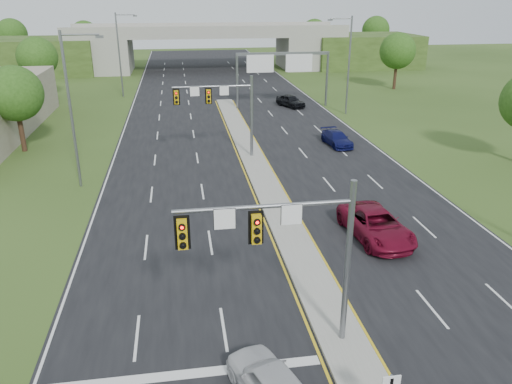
{
  "coord_description": "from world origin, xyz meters",
  "views": [
    {
      "loc": [
        -6.06,
        -15.96,
        13.19
      ],
      "look_at": [
        -2.08,
        9.37,
        3.0
      ],
      "focal_mm": 35.0,
      "sensor_mm": 36.0,
      "label": 1
    }
  ],
  "objects": [
    {
      "name": "signal_mast_near",
      "position": [
        -2.26,
        -0.07,
        4.73
      ],
      "size": [
        6.62,
        0.6,
        7.0
      ],
      "color": "slate",
      "rests_on": "ground"
    },
    {
      "name": "car_far_a",
      "position": [
        4.8,
        8.59,
        0.85
      ],
      "size": [
        3.26,
        6.17,
        1.66
      ],
      "primitive_type": "imported",
      "rotation": [
        0.0,
        0.0,
        0.09
      ],
      "color": "maroon",
      "rests_on": "road"
    },
    {
      "name": "lightpole_l_far",
      "position": [
        -13.3,
        55.0,
        6.1
      ],
      "size": [
        2.85,
        0.25,
        11.0
      ],
      "color": "slate",
      "rests_on": "ground"
    },
    {
      "name": "tree_back_a",
      "position": [
        -38.0,
        94.0,
        5.84
      ],
      "size": [
        6.0,
        6.0,
        8.85
      ],
      "color": "#382316",
      "rests_on": "ground"
    },
    {
      "name": "tree_back_b",
      "position": [
        -24.0,
        94.0,
        5.51
      ],
      "size": [
        5.6,
        5.6,
        8.32
      ],
      "color": "#382316",
      "rests_on": "ground"
    },
    {
      "name": "overpass",
      "position": [
        0.0,
        80.0,
        3.55
      ],
      "size": [
        80.0,
        14.0,
        8.1
      ],
      "color": "gray",
      "rests_on": "ground"
    },
    {
      "name": "road",
      "position": [
        0.0,
        35.0,
        0.01
      ],
      "size": [
        24.0,
        160.0,
        0.02
      ],
      "primitive_type": "cube",
      "color": "black",
      "rests_on": "ground"
    },
    {
      "name": "tree_l_near",
      "position": [
        -20.0,
        30.0,
        5.18
      ],
      "size": [
        4.8,
        4.8,
        7.6
      ],
      "color": "#382316",
      "rests_on": "ground"
    },
    {
      "name": "tree_back_c",
      "position": [
        24.0,
        94.0,
        5.51
      ],
      "size": [
        5.6,
        5.6,
        8.32
      ],
      "color": "#382316",
      "rests_on": "ground"
    },
    {
      "name": "sign_gantry",
      "position": [
        6.68,
        44.92,
        5.24
      ],
      "size": [
        11.58,
        0.44,
        6.67
      ],
      "color": "slate",
      "rests_on": "ground"
    },
    {
      "name": "car_white",
      "position": [
        -3.45,
        -2.76,
        0.77
      ],
      "size": [
        3.12,
        4.77,
        1.51
      ],
      "primitive_type": "imported",
      "rotation": [
        0.0,
        0.0,
        3.47
      ],
      "color": "silver",
      "rests_on": "road"
    },
    {
      "name": "lightpole_r_far",
      "position": [
        13.3,
        40.0,
        6.1
      ],
      "size": [
        2.85,
        0.25,
        11.0
      ],
      "color": "slate",
      "rests_on": "ground"
    },
    {
      "name": "car_far_b",
      "position": [
        8.39,
        27.34,
        0.67
      ],
      "size": [
        2.28,
        4.65,
        1.3
      ],
      "primitive_type": "imported",
      "rotation": [
        0.0,
        0.0,
        0.11
      ],
      "color": "#0B0E45",
      "rests_on": "road"
    },
    {
      "name": "tree_r_mid",
      "position": [
        26.0,
        55.0,
        5.51
      ],
      "size": [
        5.2,
        5.2,
        8.12
      ],
      "color": "#382316",
      "rests_on": "ground"
    },
    {
      "name": "lightpole_l_mid",
      "position": [
        -13.3,
        20.0,
        6.1
      ],
      "size": [
        2.85,
        0.25,
        11.0
      ],
      "color": "slate",
      "rests_on": "ground"
    },
    {
      "name": "tree_back_d",
      "position": [
        38.0,
        94.0,
        5.84
      ],
      "size": [
        6.0,
        6.0,
        8.85
      ],
      "color": "#382316",
      "rests_on": "ground"
    },
    {
      "name": "tree_l_mid",
      "position": [
        -24.0,
        55.0,
        5.51
      ],
      "size": [
        5.2,
        5.2,
        8.12
      ],
      "color": "#382316",
      "rests_on": "ground"
    },
    {
      "name": "car_far_c",
      "position": [
        7.87,
        44.83,
        0.77
      ],
      "size": [
        3.46,
        4.74,
        1.5
      ],
      "primitive_type": "imported",
      "rotation": [
        0.0,
        0.0,
        0.43
      ],
      "color": "black",
      "rests_on": "road"
    },
    {
      "name": "signal_mast_far",
      "position": [
        -2.26,
        24.93,
        4.73
      ],
      "size": [
        6.62,
        0.6,
        7.0
      ],
      "color": "slate",
      "rests_on": "ground"
    },
    {
      "name": "median",
      "position": [
        0.0,
        23.0,
        0.1
      ],
      "size": [
        2.0,
        54.0,
        0.16
      ],
      "primitive_type": "cube",
      "color": "gray",
      "rests_on": "road"
    },
    {
      "name": "ground",
      "position": [
        0.0,
        0.0,
        0.0
      ],
      "size": [
        240.0,
        240.0,
        0.0
      ],
      "primitive_type": "plane",
      "color": "#2E4518",
      "rests_on": "ground"
    },
    {
      "name": "lane_markings",
      "position": [
        -0.6,
        28.91,
        0.02
      ],
      "size": [
        23.72,
        160.0,
        0.01
      ],
      "color": "gold",
      "rests_on": "road"
    }
  ]
}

